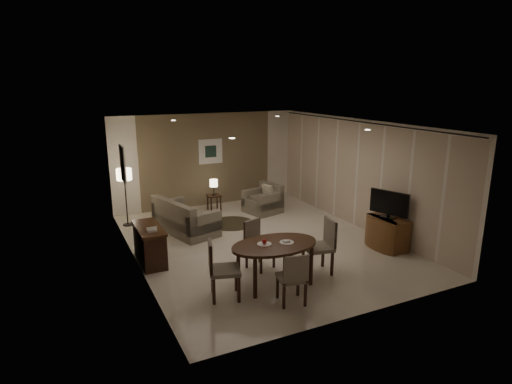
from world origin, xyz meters
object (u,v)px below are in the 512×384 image
tv_cabinet (387,233)px  chair_right (318,247)px  chair_near (291,277)px  floor_lamp (126,197)px  chair_left (225,269)px  side_table (214,203)px  chair_far (260,245)px  armchair (263,199)px  dining_table (274,263)px  sofa (186,215)px  console_desk (150,245)px

tv_cabinet → chair_right: bearing=-169.5°
chair_near → floor_lamp: 5.54m
chair_left → floor_lamp: floor_lamp is taller
side_table → floor_lamp: size_ratio=0.31×
chair_far → side_table: chair_far is taller
chair_right → armchair: (0.80, 3.95, -0.13)m
chair_right → dining_table: bearing=-77.5°
sofa → floor_lamp: (-1.21, 1.12, 0.32)m
console_desk → chair_far: 2.26m
console_desk → side_table: 3.73m
dining_table → chair_left: (-1.01, -0.12, 0.14)m
console_desk → dining_table: bearing=-46.4°
dining_table → side_table: size_ratio=3.58×
armchair → tv_cabinet: bearing=5.8°
sofa → side_table: sofa is taller
sofa → chair_left: bearing=158.1°
armchair → sofa: bearing=-89.9°
chair_left → chair_right: (1.97, 0.16, 0.01)m
dining_table → side_table: dining_table is taller
chair_far → tv_cabinet: bearing=-26.9°
chair_near → floor_lamp: floor_lamp is taller
side_table → chair_left: bearing=-108.2°
sofa → floor_lamp: 1.68m
chair_far → chair_right: chair_right is taller
chair_near → armchair: (1.84, 4.74, -0.06)m
dining_table → chair_right: size_ratio=1.55×
chair_far → dining_table: bearing=-116.6°
dining_table → sofa: bearing=100.9°
tv_cabinet → chair_near: chair_near is taller
dining_table → chair_far: 0.71m
chair_near → side_table: chair_near is taller
side_table → sofa: bearing=-132.2°
chair_near → armchair: size_ratio=1.03×
console_desk → floor_lamp: floor_lamp is taller
console_desk → chair_left: bearing=-68.0°
tv_cabinet → armchair: size_ratio=1.01×
chair_near → side_table: 5.54m
console_desk → sofa: 1.87m
side_table → dining_table: bearing=-97.1°
chair_far → armchair: (1.70, 3.29, -0.08)m
armchair → side_table: 1.40m
chair_near → chair_right: chair_right is taller
console_desk → side_table: size_ratio=2.64×
dining_table → chair_far: chair_far is taller
dining_table → chair_near: bearing=-96.2°
chair_left → side_table: size_ratio=2.28×
console_desk → side_table: bearing=49.3°
chair_far → floor_lamp: bearing=95.2°
chair_far → floor_lamp: 4.26m
sofa → floor_lamp: bearing=31.0°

